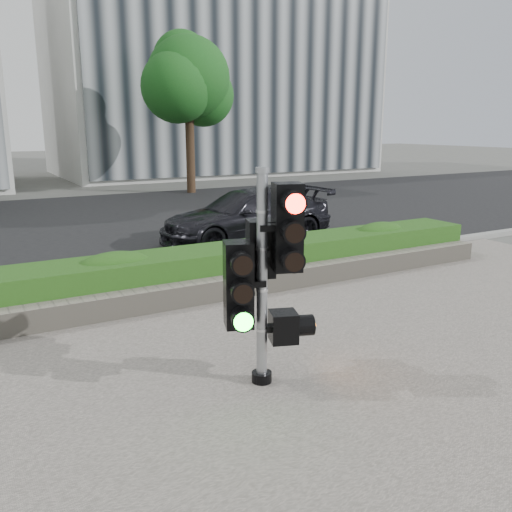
# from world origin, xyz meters

# --- Properties ---
(ground) EXTENTS (120.00, 120.00, 0.00)m
(ground) POSITION_xyz_m (0.00, 0.00, 0.00)
(ground) COLOR #51514C
(ground) RESTS_ON ground
(sidewalk) EXTENTS (16.00, 11.00, 0.03)m
(sidewalk) POSITION_xyz_m (0.00, -2.50, 0.01)
(sidewalk) COLOR #9E9389
(sidewalk) RESTS_ON ground
(road) EXTENTS (60.00, 13.00, 0.02)m
(road) POSITION_xyz_m (0.00, 10.00, 0.01)
(road) COLOR black
(road) RESTS_ON ground
(curb) EXTENTS (60.00, 0.25, 0.12)m
(curb) POSITION_xyz_m (0.00, 3.15, 0.06)
(curb) COLOR gray
(curb) RESTS_ON ground
(stone_wall) EXTENTS (12.00, 0.32, 0.34)m
(stone_wall) POSITION_xyz_m (0.00, 1.90, 0.20)
(stone_wall) COLOR gray
(stone_wall) RESTS_ON sidewalk
(hedge) EXTENTS (12.00, 1.00, 0.68)m
(hedge) POSITION_xyz_m (0.00, 2.55, 0.37)
(hedge) COLOR #418F2C
(hedge) RESTS_ON sidewalk
(building_right) EXTENTS (18.00, 10.00, 12.00)m
(building_right) POSITION_xyz_m (11.00, 25.00, 6.00)
(building_right) COLOR #B7B7B2
(building_right) RESTS_ON ground
(tree_right) EXTENTS (4.10, 3.58, 6.53)m
(tree_right) POSITION_xyz_m (5.48, 15.55, 4.48)
(tree_right) COLOR black
(tree_right) RESTS_ON ground
(traffic_signal) EXTENTS (0.85, 0.71, 2.31)m
(traffic_signal) POSITION_xyz_m (-0.55, -0.91, 1.31)
(traffic_signal) COLOR black
(traffic_signal) RESTS_ON sidewalk
(car_dark) EXTENTS (4.40, 2.02, 1.25)m
(car_dark) POSITION_xyz_m (2.80, 5.63, 0.64)
(car_dark) COLOR black
(car_dark) RESTS_ON road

